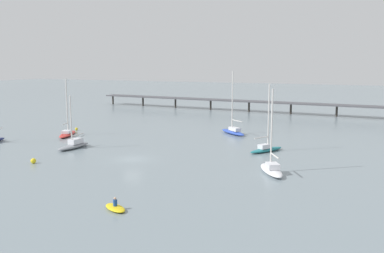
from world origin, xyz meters
TOP-DOWN VIEW (x-y plane):
  - ground_plane at (0.00, 0.00)m, footprint 400.00×400.00m
  - pier at (17.03, 56.74)m, footprint 88.03×10.40m
  - sailboat_gray at (-11.71, 2.82)m, footprint 2.14×6.27m
  - sailboat_red at (-19.66, 11.21)m, footprint 4.36×7.23m
  - sailboat_blue at (6.46, 23.76)m, footprint 6.31×5.77m
  - sailboat_teal at (15.18, 11.41)m, footprint 4.34×6.11m
  - sailboat_white at (18.50, -0.10)m, footprint 4.64×6.44m
  - dinghy_yellow at (8.60, -17.53)m, footprint 3.02×2.48m
  - mooring_buoy_mid at (-21.92, 16.61)m, footprint 0.53×0.53m
  - mooring_buoy_far at (-10.35, -6.99)m, footprint 0.68×0.68m

SIDE VIEW (x-z plane):
  - ground_plane at x=0.00m, z-range 0.00..0.00m
  - dinghy_yellow at x=8.60m, z-range -0.36..0.78m
  - mooring_buoy_mid at x=-21.92m, z-range 0.00..0.53m
  - mooring_buoy_far at x=-10.35m, z-range 0.00..0.68m
  - sailboat_red at x=-19.66m, z-range -4.38..5.53m
  - sailboat_gray at x=-11.71m, z-range -3.36..4.55m
  - sailboat_white at x=18.50m, z-range -4.24..5.49m
  - sailboat_teal at x=15.18m, z-range -4.17..5.48m
  - sailboat_blue at x=6.46m, z-range -4.81..6.25m
  - pier at x=17.03m, z-range 0.03..7.31m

